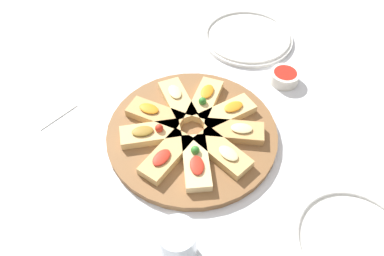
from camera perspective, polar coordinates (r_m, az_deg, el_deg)
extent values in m
plane|color=silver|center=(0.84, 0.00, -1.14)|extent=(3.00, 3.00, 0.00)
cylinder|color=brown|center=(0.83, 0.00, -0.79)|extent=(0.38, 0.38, 0.02)
cube|color=#DBB775|center=(0.87, 1.99, 4.31)|extent=(0.12, 0.13, 0.02)
ellipsoid|color=orange|center=(0.88, 2.35, 5.61)|extent=(0.05, 0.05, 0.01)
sphere|color=#2D7A28|center=(0.85, 1.61, 4.12)|extent=(0.02, 0.02, 0.02)
cube|color=#DBB775|center=(0.87, -2.23, 4.25)|extent=(0.14, 0.07, 0.02)
ellipsoid|color=beige|center=(0.88, -2.63, 5.54)|extent=(0.05, 0.03, 0.01)
cube|color=tan|center=(0.85, -5.56, 2.03)|extent=(0.14, 0.12, 0.02)
ellipsoid|color=orange|center=(0.84, -6.58, 2.96)|extent=(0.05, 0.05, 0.01)
cube|color=#DBB775|center=(0.81, -6.31, -0.89)|extent=(0.09, 0.14, 0.02)
ellipsoid|color=olive|center=(0.80, -7.54, -0.47)|extent=(0.04, 0.05, 0.01)
sphere|color=red|center=(0.80, -5.02, -0.02)|extent=(0.02, 0.02, 0.02)
cube|color=tan|center=(0.77, -3.87, -4.24)|extent=(0.10, 0.14, 0.02)
ellipsoid|color=red|center=(0.76, -4.67, -4.49)|extent=(0.05, 0.05, 0.01)
cube|color=#E5C689|center=(0.76, 0.63, -5.23)|extent=(0.14, 0.10, 0.02)
ellipsoid|color=red|center=(0.74, 0.76, -5.69)|extent=(0.05, 0.04, 0.01)
sphere|color=#2D7A28|center=(0.76, 0.49, -3.39)|extent=(0.02, 0.02, 0.02)
cube|color=tan|center=(0.78, 4.63, -3.71)|extent=(0.14, 0.08, 0.02)
ellipsoid|color=beige|center=(0.76, 5.57, -3.85)|extent=(0.05, 0.04, 0.01)
cube|color=tan|center=(0.82, 6.35, -0.52)|extent=(0.12, 0.14, 0.02)
ellipsoid|color=beige|center=(0.81, 7.57, -0.04)|extent=(0.05, 0.05, 0.01)
cube|color=#DBB775|center=(0.85, 5.25, 2.42)|extent=(0.06, 0.13, 0.02)
ellipsoid|color=orange|center=(0.85, 6.21, 3.41)|extent=(0.03, 0.05, 0.01)
cylinder|color=white|center=(1.10, 8.44, 13.44)|extent=(0.25, 0.25, 0.01)
torus|color=white|center=(1.09, 8.48, 13.73)|extent=(0.24, 0.24, 0.01)
cylinder|color=white|center=(0.76, 23.43, -15.98)|extent=(0.22, 0.22, 0.01)
torus|color=white|center=(0.75, 23.60, -15.76)|extent=(0.21, 0.21, 0.01)
cylinder|color=silver|center=(0.66, -2.16, -17.21)|extent=(0.06, 0.06, 0.09)
cube|color=white|center=(0.96, -21.61, 3.31)|extent=(0.15, 0.14, 0.01)
cylinder|color=silver|center=(0.98, 13.90, 7.57)|extent=(0.07, 0.07, 0.03)
cylinder|color=#B22319|center=(0.97, 14.03, 8.09)|extent=(0.06, 0.06, 0.01)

